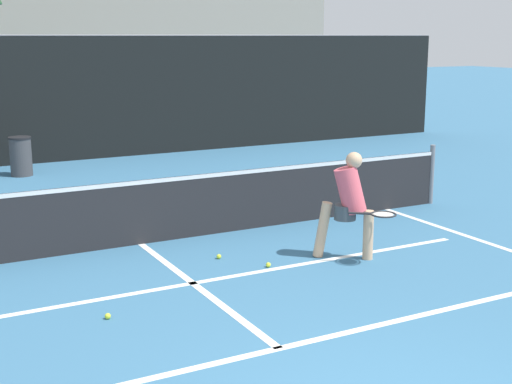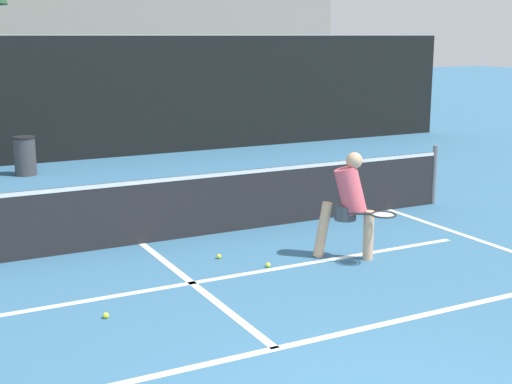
# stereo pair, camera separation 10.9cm
# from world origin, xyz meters

# --- Properties ---
(court_baseline_near) EXTENTS (11.00, 0.10, 0.01)m
(court_baseline_near) POSITION_xyz_m (0.00, 1.98, 0.00)
(court_baseline_near) COLOR white
(court_baseline_near) RESTS_ON ground
(court_service_line) EXTENTS (8.25, 0.10, 0.01)m
(court_service_line) POSITION_xyz_m (0.00, 4.10, 0.00)
(court_service_line) COLOR white
(court_service_line) RESTS_ON ground
(court_center_mark) EXTENTS (0.10, 4.04, 0.01)m
(court_center_mark) POSITION_xyz_m (0.00, 4.00, 0.00)
(court_center_mark) COLOR white
(court_center_mark) RESTS_ON ground
(court_sideline_right) EXTENTS (0.10, 5.04, 0.01)m
(court_sideline_right) POSITION_xyz_m (4.51, 4.00, 0.00)
(court_sideline_right) COLOR white
(court_sideline_right) RESTS_ON ground
(net) EXTENTS (11.09, 0.09, 1.07)m
(net) POSITION_xyz_m (0.00, 6.02, 0.51)
(net) COLOR slate
(net) RESTS_ON ground
(fence_back) EXTENTS (24.00, 0.06, 3.00)m
(fence_back) POSITION_xyz_m (0.00, 13.64, 1.49)
(fence_back) COLOR black
(fence_back) RESTS_ON ground
(player_practicing) EXTENTS (0.88, 1.06, 1.48)m
(player_practicing) POSITION_xyz_m (2.27, 4.04, 0.80)
(player_practicing) COLOR #DBAD84
(player_practicing) RESTS_ON ground
(tennis_ball_scattered_1) EXTENTS (0.07, 0.07, 0.07)m
(tennis_ball_scattered_1) POSITION_xyz_m (1.12, 4.21, 0.03)
(tennis_ball_scattered_1) COLOR #D1E033
(tennis_ball_scattered_1) RESTS_ON ground
(tennis_ball_scattered_5) EXTENTS (0.07, 0.07, 0.07)m
(tennis_ball_scattered_5) POSITION_xyz_m (-1.25, 3.49, 0.03)
(tennis_ball_scattered_5) COLOR #D1E033
(tennis_ball_scattered_5) RESTS_ON ground
(tennis_ball_scattered_6) EXTENTS (0.07, 0.07, 0.07)m
(tennis_ball_scattered_6) POSITION_xyz_m (0.70, 4.84, 0.03)
(tennis_ball_scattered_6) COLOR #D1E033
(tennis_ball_scattered_6) RESTS_ON ground
(trash_bin) EXTENTS (0.48, 0.48, 0.85)m
(trash_bin) POSITION_xyz_m (-0.55, 12.22, 0.43)
(trash_bin) COLOR #3F3F42
(trash_bin) RESTS_ON ground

